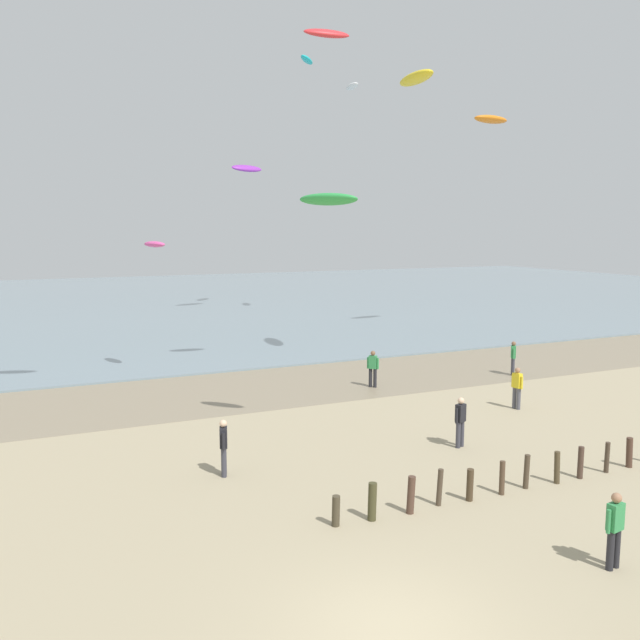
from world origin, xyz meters
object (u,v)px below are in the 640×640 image
(kite_aloft_4, at_px, (328,199))
(kite_aloft_10, at_px, (247,168))
(person_nearest_camera, at_px, (460,421))
(person_by_waterline, at_px, (513,357))
(person_left_flank, at_px, (517,387))
(kite_aloft_5, at_px, (491,119))
(person_trailing_behind, at_px, (615,528))
(kite_aloft_3, at_px, (307,60))
(kite_aloft_6, at_px, (352,86))
(person_mid_beach, at_px, (224,446))
(person_right_flank, at_px, (373,368))
(kite_aloft_1, at_px, (155,244))
(kite_aloft_7, at_px, (416,78))
(kite_aloft_11, at_px, (327,33))

(kite_aloft_4, distance_m, kite_aloft_10, 34.53)
(person_nearest_camera, relative_size, person_by_waterline, 1.00)
(person_left_flank, xyz_separation_m, kite_aloft_5, (10.97, 16.07, 13.52))
(person_by_waterline, distance_m, person_trailing_behind, 19.40)
(kite_aloft_3, xyz_separation_m, kite_aloft_6, (2.07, -3.95, -2.61))
(person_nearest_camera, bearing_deg, person_trailing_behind, -103.01)
(person_nearest_camera, bearing_deg, person_mid_beach, 174.67)
(person_left_flank, height_order, kite_aloft_5, kite_aloft_5)
(person_left_flank, relative_size, kite_aloft_10, 0.58)
(person_right_flank, bearing_deg, kite_aloft_6, 65.53)
(kite_aloft_6, relative_size, kite_aloft_10, 0.80)
(person_mid_beach, distance_m, kite_aloft_1, 15.19)
(person_right_flank, height_order, kite_aloft_7, kite_aloft_7)
(person_trailing_behind, bearing_deg, kite_aloft_3, 75.56)
(kite_aloft_3, bearing_deg, kite_aloft_4, 13.32)
(kite_aloft_4, bearing_deg, person_trailing_behind, 148.97)
(kite_aloft_4, bearing_deg, person_mid_beach, 70.37)
(kite_aloft_5, xyz_separation_m, kite_aloft_11, (-16.45, -9.51, 1.16))
(kite_aloft_7, height_order, kite_aloft_11, kite_aloft_11)
(person_nearest_camera, bearing_deg, person_left_flank, 31.00)
(kite_aloft_4, bearing_deg, kite_aloft_5, -91.21)
(person_left_flank, height_order, kite_aloft_11, kite_aloft_11)
(kite_aloft_5, bearing_deg, kite_aloft_1, 1.13)
(person_nearest_camera, xyz_separation_m, kite_aloft_3, (8.77, 33.23, 19.69))
(person_left_flank, relative_size, kite_aloft_4, 0.83)
(kite_aloft_5, bearing_deg, kite_aloft_3, -72.39)
(kite_aloft_5, xyz_separation_m, kite_aloft_6, (-5.11, 10.21, 3.56))
(person_nearest_camera, relative_size, kite_aloft_11, 0.82)
(person_left_flank, xyz_separation_m, person_trailing_behind, (-6.83, -11.00, 0.00))
(person_trailing_behind, relative_size, kite_aloft_1, 0.94)
(kite_aloft_4, distance_m, kite_aloft_5, 26.53)
(kite_aloft_4, height_order, kite_aloft_7, kite_aloft_7)
(person_right_flank, relative_size, kite_aloft_3, 0.66)
(kite_aloft_6, relative_size, kite_aloft_11, 1.13)
(person_left_flank, relative_size, kite_aloft_7, 0.54)
(person_nearest_camera, height_order, kite_aloft_3, kite_aloft_3)
(person_left_flank, bearing_deg, kite_aloft_1, 135.68)
(person_mid_beach, bearing_deg, kite_aloft_11, 49.80)
(person_by_waterline, distance_m, kite_aloft_5, 18.76)
(kite_aloft_7, bearing_deg, person_mid_beach, 135.90)
(person_left_flank, distance_m, kite_aloft_11, 16.99)
(kite_aloft_3, xyz_separation_m, kite_aloft_11, (-9.27, -23.68, -5.00))
(person_right_flank, bearing_deg, kite_aloft_7, 33.25)
(kite_aloft_11, bearing_deg, kite_aloft_4, 70.73)
(kite_aloft_10, bearing_deg, person_right_flank, 66.80)
(kite_aloft_3, bearing_deg, person_trailing_behind, 21.00)
(person_nearest_camera, bearing_deg, kite_aloft_7, 65.74)
(person_by_waterline, relative_size, kite_aloft_11, 0.82)
(person_left_flank, xyz_separation_m, person_right_flank, (-3.52, 5.68, 0.00))
(person_nearest_camera, distance_m, kite_aloft_10, 37.71)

